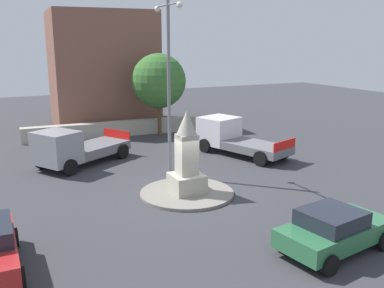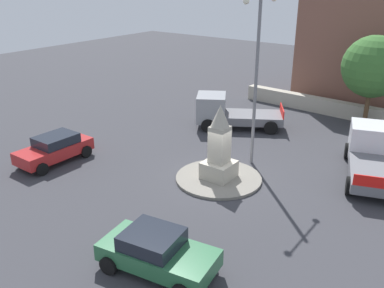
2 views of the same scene
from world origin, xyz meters
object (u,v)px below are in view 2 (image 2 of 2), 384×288
car_red_approaching (55,148)px  corner_building (364,42)px  monument (219,149)px  car_green_parked_left (157,251)px  truck_white_parked_right (372,152)px  truck_grey_near_island (228,112)px  streetlamp (257,66)px  tree_near_wall (373,67)px

car_red_approaching → corner_building: corner_building is taller
monument → car_green_parked_left: bearing=-163.4°
truck_white_parked_right → truck_grey_near_island: 9.21m
streetlamp → corner_building: bearing=-2.5°
car_red_approaching → corner_building: (21.46, -8.97, 3.68)m
streetlamp → truck_grey_near_island: (3.93, 3.92, -4.10)m
car_green_parked_left → truck_grey_near_island: 14.48m
car_green_parked_left → car_red_approaching: size_ratio=1.05×
car_green_parked_left → car_red_approaching: car_red_approaching is taller
car_red_approaching → car_green_parked_left: bearing=-108.7°
tree_near_wall → streetlamp: bearing=161.6°
car_green_parked_left → corner_building: size_ratio=0.47×
truck_white_parked_right → truck_grey_near_island: (1.22, 9.12, 0.00)m
car_red_approaching → truck_grey_near_island: (9.95, -4.38, 0.24)m
truck_white_parked_right → car_green_parked_left: bearing=163.9°
car_green_parked_left → tree_near_wall: size_ratio=0.71×
truck_grey_near_island → streetlamp: bearing=-135.1°
car_red_approaching → tree_near_wall: size_ratio=0.68×
truck_grey_near_island → corner_building: bearing=-21.7°
corner_building → car_red_approaching: bearing=157.3°
streetlamp → truck_grey_near_island: 6.90m
car_red_approaching → tree_near_wall: bearing=-36.7°
truck_white_parked_right → truck_grey_near_island: truck_grey_near_island is taller
car_green_parked_left → corner_building: bearing=2.4°
monument → tree_near_wall: 12.58m
car_green_parked_left → truck_white_parked_right: 12.61m
truck_white_parked_right → corner_building: bearing=19.6°
streetlamp → car_red_approaching: size_ratio=2.16×
monument → car_green_parked_left: monument is taller
corner_building → car_green_parked_left: bearing=-177.6°
car_red_approaching → truck_grey_near_island: size_ratio=0.69×
car_red_approaching → truck_white_parked_right: 16.08m
corner_building → truck_white_parked_right: bearing=-160.4°
streetlamp → truck_white_parked_right: (2.71, -5.21, -4.10)m
truck_grey_near_island → tree_near_wall: size_ratio=0.98×
monument → tree_near_wall: size_ratio=0.62×
monument → truck_grey_near_island: 7.52m
tree_near_wall → car_red_approaching: bearing=143.3°
streetlamp → corner_building: (15.44, -0.67, -0.66)m
car_red_approaching → truck_grey_near_island: bearing=-23.8°
corner_building → streetlamp: bearing=177.5°
corner_building → tree_near_wall: size_ratio=1.53×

